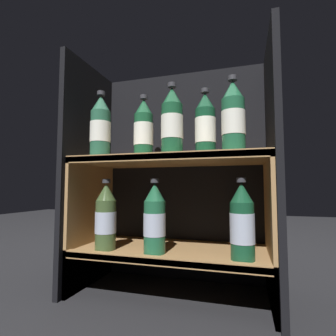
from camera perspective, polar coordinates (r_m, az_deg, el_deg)
ground_plane at (r=0.86m, az=-2.32°, el=-29.26°), size 6.00×6.00×0.00m
fridge_back_wall at (r=1.09m, az=3.13°, el=-1.22°), size 0.70×0.02×0.85m
fridge_side_left at (r=1.07m, az=-16.86°, el=-1.00°), size 0.02×0.35×0.85m
fridge_side_right at (r=0.90m, az=22.01°, el=-0.25°), size 0.02×0.35×0.85m
shelf_lower at (r=0.95m, az=0.63°, el=-18.56°), size 0.66×0.31×0.16m
shelf_upper at (r=0.92m, az=0.68°, el=-4.99°), size 0.66×0.31×0.47m
bottle_upper_front_0 at (r=0.96m, az=-14.50°, el=8.41°), size 0.07×0.07×0.24m
bottle_upper_front_1 at (r=0.86m, az=0.88°, el=9.79°), size 0.07×0.07×0.24m
bottle_upper_front_2 at (r=0.83m, az=14.02°, el=10.44°), size 0.07×0.07×0.24m
bottle_upper_back_0 at (r=0.98m, az=-5.36°, el=8.10°), size 0.07×0.07×0.24m
bottle_upper_back_1 at (r=0.92m, az=8.14°, el=8.92°), size 0.07×0.07×0.24m
bottle_lower_front_0 at (r=0.93m, az=-13.40°, el=-10.51°), size 0.07×0.07×0.24m
bottle_lower_front_1 at (r=0.86m, az=-2.94°, el=-11.16°), size 0.07×0.07×0.24m
bottle_lower_front_2 at (r=0.81m, az=15.84°, el=-11.46°), size 0.07×0.07×0.24m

